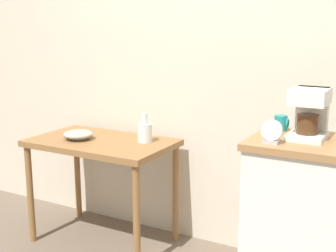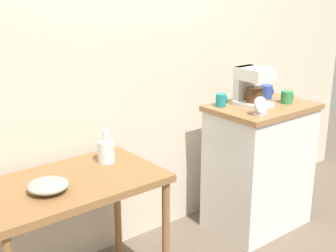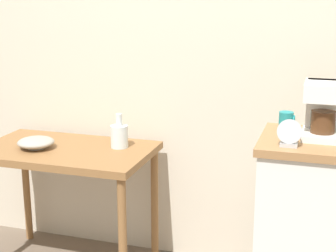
% 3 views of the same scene
% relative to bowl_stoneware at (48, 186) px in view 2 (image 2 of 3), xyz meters
% --- Properties ---
extents(back_wall, '(4.40, 0.10, 2.80)m').
position_rel_bowl_stoneware_xyz_m(back_wall, '(0.88, 0.46, 0.64)').
color(back_wall, beige).
rests_on(back_wall, ground_plane).
extents(wooden_table, '(0.95, 0.57, 0.73)m').
position_rel_bowl_stoneware_xyz_m(wooden_table, '(0.15, 0.06, -0.13)').
color(wooden_table, olive).
rests_on(wooden_table, ground_plane).
extents(kitchen_counter, '(0.71, 0.50, 0.90)m').
position_rel_bowl_stoneware_xyz_m(kitchen_counter, '(1.57, -0.00, -0.31)').
color(kitchen_counter, white).
rests_on(kitchen_counter, ground_plane).
extents(bowl_stoneware, '(0.20, 0.20, 0.06)m').
position_rel_bowl_stoneware_xyz_m(bowl_stoneware, '(0.00, 0.00, 0.00)').
color(bowl_stoneware, '#9E998C').
rests_on(bowl_stoneware, wooden_table).
extents(glass_carafe_vase, '(0.10, 0.10, 0.19)m').
position_rel_bowl_stoneware_xyz_m(glass_carafe_vase, '(0.43, 0.16, 0.03)').
color(glass_carafe_vase, silver).
rests_on(glass_carafe_vase, wooden_table).
extents(coffee_maker, '(0.18, 0.22, 0.26)m').
position_rel_bowl_stoneware_xyz_m(coffee_maker, '(1.49, 0.04, 0.29)').
color(coffee_maker, white).
rests_on(coffee_maker, kitchen_counter).
extents(mug_tall_green, '(0.09, 0.08, 0.08)m').
position_rel_bowl_stoneware_xyz_m(mug_tall_green, '(1.74, -0.07, 0.19)').
color(mug_tall_green, '#338C4C').
rests_on(mug_tall_green, kitchen_counter).
extents(mug_blue, '(0.09, 0.08, 0.09)m').
position_rel_bowl_stoneware_xyz_m(mug_blue, '(1.74, 0.11, 0.19)').
color(mug_blue, '#2D4CAD').
rests_on(mug_blue, kitchen_counter).
extents(mug_dark_teal, '(0.08, 0.07, 0.08)m').
position_rel_bowl_stoneware_xyz_m(mug_dark_teal, '(1.32, 0.15, 0.19)').
color(mug_dark_teal, teal).
rests_on(mug_dark_teal, kitchen_counter).
extents(table_clock, '(0.11, 0.05, 0.12)m').
position_rel_bowl_stoneware_xyz_m(table_clock, '(1.36, -0.16, 0.20)').
color(table_clock, '#B2B5BA').
rests_on(table_clock, kitchen_counter).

